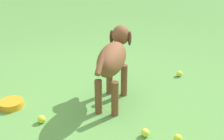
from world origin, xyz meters
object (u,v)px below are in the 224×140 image
(tennis_ball_3, at_px, (145,133))
(tennis_ball_2, at_px, (178,138))
(water_bowl, at_px, (11,104))
(tennis_ball_1, at_px, (179,74))
(dog, at_px, (114,58))
(tennis_ball_0, at_px, (42,119))

(tennis_ball_3, bearing_deg, tennis_ball_2, -61.22)
(tennis_ball_2, bearing_deg, tennis_ball_3, 118.78)
(tennis_ball_3, relative_size, water_bowl, 0.30)
(tennis_ball_1, height_order, tennis_ball_2, same)
(tennis_ball_3, bearing_deg, dog, 68.67)
(dog, bearing_deg, tennis_ball_1, -39.31)
(tennis_ball_1, xyz_separation_m, tennis_ball_3, (-1.15, -0.45, 0.00))
(tennis_ball_0, xyz_separation_m, tennis_ball_3, (0.47, -0.73, 0.00))
(dog, distance_m, water_bowl, 1.03)
(dog, xyz_separation_m, water_bowl, (-0.75, 0.57, -0.41))
(tennis_ball_2, bearing_deg, dog, 82.41)
(tennis_ball_1, bearing_deg, tennis_ball_3, -158.59)
(tennis_ball_3, bearing_deg, water_bowl, 114.78)
(dog, relative_size, tennis_ball_3, 13.00)
(tennis_ball_3, bearing_deg, tennis_ball_0, 122.93)
(dog, distance_m, tennis_ball_3, 0.74)
(dog, distance_m, tennis_ball_0, 0.82)
(tennis_ball_2, bearing_deg, tennis_ball_1, 32.92)
(tennis_ball_2, distance_m, tennis_ball_3, 0.25)
(tennis_ball_3, bearing_deg, tennis_ball_1, 21.41)
(dog, distance_m, tennis_ball_2, 0.90)
(tennis_ball_2, xyz_separation_m, water_bowl, (-0.65, 1.36, -0.00))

